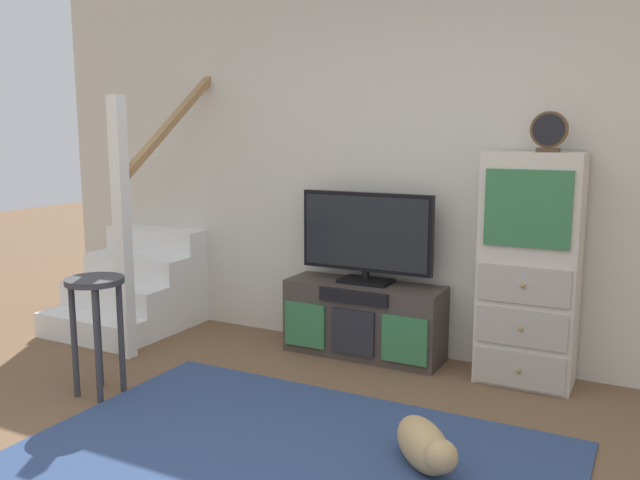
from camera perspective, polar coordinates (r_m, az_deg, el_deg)
The scene contains 9 objects.
back_wall at distance 4.63m, azimuth 8.71°, elevation 6.63°, with size 6.40×0.12×2.70m, color beige.
area_rug at distance 3.32m, azimuth -2.98°, elevation -18.64°, with size 2.60×1.80×0.01m, color navy.
media_console at distance 4.67m, azimuth 3.79°, elevation -6.85°, with size 1.11×0.38×0.52m.
television at distance 4.56m, azimuth 4.00°, elevation 0.41°, with size 0.95×0.22×0.63m.
side_cabinet at distance 4.26m, azimuth 17.58°, elevation -2.50°, with size 0.58×0.38×1.44m.
desk_clock at distance 4.15m, azimuth 19.13°, elevation 8.81°, with size 0.21×0.08×0.24m.
staircase at distance 5.69m, azimuth -14.31°, elevation -3.03°, with size 1.00×1.36×2.20m.
bar_stool_near at distance 4.13m, azimuth -18.73°, elevation -5.59°, with size 0.34×0.34×0.72m.
dog at distance 3.26m, azimuth 9.05°, elevation -17.11°, with size 0.44×0.47×0.23m.
Camera 1 is at (1.50, -1.92, 1.57)m, focal length 37.15 mm.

